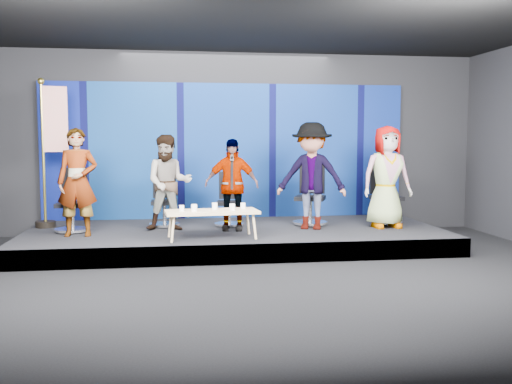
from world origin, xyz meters
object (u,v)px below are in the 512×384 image
panelist_c (232,185)px  mug_d (232,207)px  chair_a (73,211)px  flag_stand (51,149)px  coffee_table (212,213)px  panelist_b (169,183)px  panelist_e (387,177)px  chair_d (310,204)px  panelist_a (77,182)px  mug_b (194,208)px  mug_a (182,208)px  chair_c (229,208)px  mug_c (215,206)px  mug_e (243,206)px  chair_e (385,204)px  chair_b (164,208)px  panelist_d (312,176)px

panelist_c → mug_d: bearing=-85.4°
chair_a → mug_d: size_ratio=10.32×
flag_stand → coffee_table: bearing=-41.7°
panelist_b → panelist_e: size_ratio=0.91×
panelist_b → chair_d: panelist_b is taller
panelist_e → panelist_a: bearing=-179.5°
chair_d → coffee_table: bearing=-125.5°
panelist_a → mug_b: panelist_a is taller
panelist_e → mug_a: 3.62m
chair_c → mug_b: chair_c is taller
chair_d → mug_c: size_ratio=10.95×
mug_d → panelist_e: bearing=14.7°
mug_a → panelist_e: bearing=11.7°
coffee_table → mug_c: mug_c is taller
panelist_e → mug_e: (-2.57, -0.55, -0.40)m
chair_c → mug_a: size_ratio=10.40×
chair_d → mug_e: chair_d is taller
chair_e → coffee_table: (-3.23, -1.17, 0.04)m
chair_c → mug_d: bearing=-83.8°
chair_a → flag_stand: 1.23m
mug_e → flag_stand: bearing=156.2°
panelist_a → chair_e: panelist_a is taller
coffee_table → chair_d: bearing=33.2°
chair_c → coffee_table: 1.34m
chair_a → chair_e: chair_e is taller
chair_d → flag_stand: (-4.51, 0.34, 0.99)m
mug_b → mug_d: (0.59, 0.04, -0.00)m
mug_a → flag_stand: size_ratio=0.04×
chair_b → flag_stand: (-1.92, 0.16, 1.03)m
chair_d → mug_a: 2.62m
mug_d → flag_stand: 3.48m
chair_e → mug_d: size_ratio=10.65×
mug_b → mug_e: size_ratio=1.15×
chair_b → mug_c: (0.80, -1.24, 0.16)m
panelist_a → mug_b: size_ratio=15.98×
chair_a → panelist_e: size_ratio=0.60×
panelist_b → panelist_c: 1.05m
mug_e → chair_b: bearing=135.2°
coffee_table → chair_b: bearing=118.1°
coffee_table → flag_stand: flag_stand is taller
chair_e → coffee_table: size_ratio=0.74×
chair_c → chair_e: chair_e is taller
chair_e → panelist_c: bearing=-173.6°
panelist_a → chair_c: (2.46, 0.75, -0.54)m
chair_c → chair_e: 2.84m
coffee_table → mug_e: mug_e is taller
chair_b → mug_c: chair_b is taller
panelist_d → flag_stand: bearing=-169.5°
chair_a → chair_c: chair_a is taller
mug_d → coffee_table: bearing=175.8°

